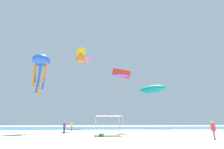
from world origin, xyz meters
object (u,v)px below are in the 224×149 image
Objects in this scene: kite_diamond_purple at (122,77)px; kite_delta_pink at (85,59)px; person_central at (64,126)px; kite_box_yellow at (81,55)px; person_near_tent at (72,125)px; kite_parafoil_red at (121,73)px; cooler_box at (101,135)px; person_leftmost at (213,129)px; canopy_tent at (109,117)px; kite_inflatable_teal at (152,89)px; kite_octopus_blue at (41,62)px.

kite_delta_pink is (-8.06, 17.25, 9.60)m from kite_diamond_purple.
kite_box_yellow reaches higher than person_central.
kite_box_yellow reaches higher than person_near_tent.
kite_diamond_purple is at bearing 31.44° from person_near_tent.
kite_parafoil_red is 13.02m from kite_delta_pink.
person_near_tent reaches higher than cooler_box.
kite_box_yellow is at bearing 107.91° from cooler_box.
kite_diamond_purple is at bearing 39.17° from kite_delta_pink.
kite_diamond_purple is 21.33m from kite_delta_pink.
person_near_tent is at bearing -96.36° from person_leftmost.
person_leftmost is at bearing -30.77° from canopy_tent.
kite_delta_pink reaches higher than kite_inflatable_teal.
kite_diamond_purple is (8.80, -4.87, 8.21)m from person_near_tent.
canopy_tent is 0.48× the size of kite_octopus_blue.
kite_octopus_blue is (-21.04, 11.26, 10.29)m from person_leftmost.
person_near_tent is at bearing 120.29° from canopy_tent.
kite_box_yellow is (-9.37, -3.85, 2.80)m from kite_parafoil_red.
person_leftmost is 27.78m from kite_box_yellow.
kite_octopus_blue is (-23.79, -14.03, 1.55)m from kite_inflatable_teal.
kite_box_yellow is at bearing -114.90° from kite_inflatable_teal.
person_near_tent is 14.78m from kite_box_yellow.
kite_parafoil_red is (10.26, 11.99, 11.83)m from person_central.
cooler_box is (-0.93, -1.48, -2.12)m from canopy_tent.
kite_diamond_purple is at bearing -165.81° from kite_octopus_blue.
kite_inflatable_teal is 20.42m from kite_delta_pink.
kite_octopus_blue is (-4.91, 1.34, 10.30)m from person_central.
cooler_box is 0.18× the size of kite_diamond_purple.
kite_parafoil_red is 11.15m from kite_diamond_purple.
person_leftmost reaches higher than person_central.
cooler_box is 12.00m from kite_diamond_purple.
kite_parafoil_red is (4.96, 17.48, 12.67)m from cooler_box.
cooler_box is 0.12× the size of kite_parafoil_red.
kite_inflatable_teal is (13.58, 20.87, 9.59)m from cooler_box.
kite_parafoil_red is (4.04, 16.00, 10.54)m from canopy_tent.
kite_delta_pink reaches higher than kite_diamond_purple.
canopy_tent is 7.52m from person_central.
kite_diamond_purple is 1.00× the size of kite_box_yellow.
kite_octopus_blue is (-15.17, -10.64, -1.53)m from kite_parafoil_red.
person_central is at bearing -32.39° from kite_diamond_purple.
kite_diamond_purple reaches higher than person_central.
kite_octopus_blue is at bearing 146.18° from cooler_box.
kite_octopus_blue reaches higher than person_near_tent.
person_near_tent is 0.25× the size of kite_octopus_blue.
canopy_tent is 0.48× the size of kite_inflatable_teal.
cooler_box is 0.11× the size of kite_delta_pink.
person_central is 0.54× the size of kite_diamond_purple.
canopy_tent is 11.60m from person_leftmost.
kite_parafoil_red reaches higher than kite_diamond_purple.
person_near_tent is 0.36× the size of kite_parafoil_red.
person_near_tent is 21.71m from kite_delta_pink.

